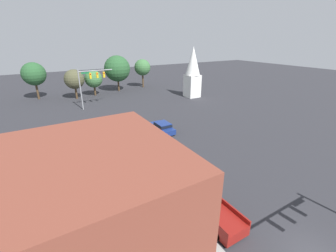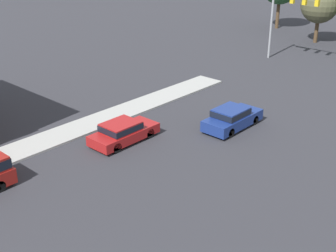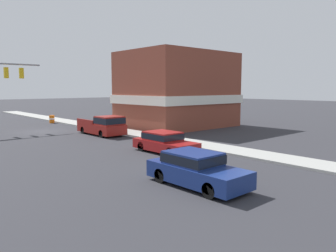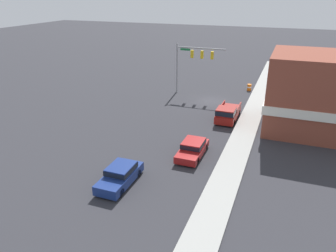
# 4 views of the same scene
# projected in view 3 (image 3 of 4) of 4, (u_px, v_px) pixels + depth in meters

# --- Properties ---
(ground_plane) EXTENTS (200.00, 200.00, 0.00)m
(ground_plane) POSITION_uv_depth(u_px,v_px,m) (42.00, 131.00, 32.19)
(ground_plane) COLOR #2D2D33
(sidewalk_curb) EXTENTS (2.40, 60.00, 0.14)m
(sidewalk_curb) POSITION_uv_depth(u_px,v_px,m) (94.00, 126.00, 35.96)
(sidewalk_curb) COLOR #9E9E99
(sidewalk_curb) RESTS_ON ground
(car_lead) EXTENTS (1.95, 4.66, 1.37)m
(car_lead) POSITION_uv_depth(u_px,v_px,m) (164.00, 142.00, 21.62)
(car_lead) COLOR black
(car_lead) RESTS_ON ground
(car_oncoming) EXTENTS (1.93, 4.68, 1.48)m
(car_oncoming) POSITION_uv_depth(u_px,v_px,m) (196.00, 168.00, 14.24)
(car_oncoming) COLOR black
(car_oncoming) RESTS_ON ground
(pickup_truck_parked) EXTENTS (2.11, 5.35, 1.79)m
(pickup_truck_parked) POSITION_uv_depth(u_px,v_px,m) (104.00, 125.00, 29.58)
(pickup_truck_parked) COLOR black
(pickup_truck_parked) RESTS_ON ground
(construction_barrel) EXTENTS (0.63, 0.63, 0.96)m
(construction_barrel) POSITION_uv_depth(u_px,v_px,m) (52.00, 119.00, 39.88)
(construction_barrel) COLOR orange
(construction_barrel) RESTS_ON ground
(corner_brick_building) EXTENTS (11.61, 9.19, 8.09)m
(corner_brick_building) POSITION_uv_depth(u_px,v_px,m) (177.00, 91.00, 36.25)
(corner_brick_building) COLOR brown
(corner_brick_building) RESTS_ON ground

